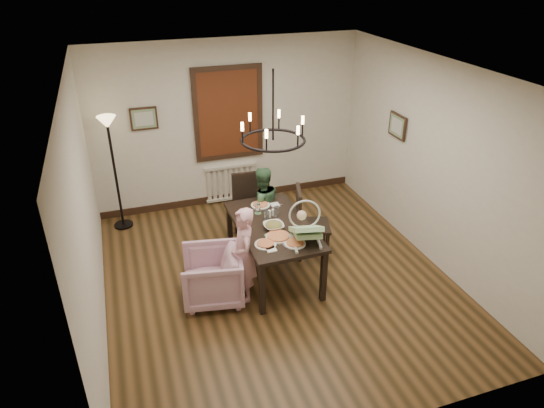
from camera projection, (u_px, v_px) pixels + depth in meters
room_shell at (268, 174)px, 6.28m from camera, size 4.51×5.00×2.81m
dining_table at (273, 230)px, 6.43m from camera, size 0.94×1.66×0.77m
chair_far at (250, 208)px, 7.33m from camera, size 0.48×0.48×1.03m
chair_right at (313, 222)px, 6.92m from camera, size 0.59×0.59×1.07m
armchair at (212, 276)px, 6.10m from camera, size 0.88×0.86×0.69m
elderly_woman at (244, 262)px, 6.04m from camera, size 0.28×0.41×1.06m
seated_man at (262, 213)px, 7.20m from camera, size 0.55×0.45×1.03m
baby_bouncer at (306, 227)px, 5.95m from camera, size 0.52×0.65×0.37m
salad_bowl at (274, 226)px, 6.28m from camera, size 0.32×0.32×0.08m
pizza_platter at (278, 236)px, 6.08m from camera, size 0.32×0.32×0.04m
drinking_glass at (266, 216)px, 6.45m from camera, size 0.07×0.07×0.14m
window_blinds at (228, 114)px, 7.94m from camera, size 1.00×0.03×1.40m
radiator at (231, 182)px, 8.54m from camera, size 0.92×0.12×0.62m
picture_back at (144, 119)px, 7.55m from camera, size 0.42×0.03×0.36m
picture_right at (397, 126)px, 7.24m from camera, size 0.03×0.42×0.36m
floor_lamp at (116, 175)px, 7.47m from camera, size 0.30×0.30×1.80m
chandelier at (273, 140)px, 5.84m from camera, size 0.80×0.80×0.04m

